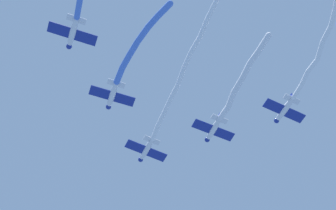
# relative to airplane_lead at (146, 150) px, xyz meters

# --- Properties ---
(airplane_lead) EXTENTS (5.32, 6.99, 1.72)m
(airplane_lead) POSITION_rel_airplane_lead_xyz_m (0.00, 0.00, 0.00)
(airplane_lead) COLOR silver
(smoke_trail_lead) EXTENTS (24.72, 5.57, 5.09)m
(smoke_trail_lead) POSITION_rel_airplane_lead_xyz_m (-14.43, -2.90, 2.21)
(smoke_trail_lead) COLOR white
(airplane_left_wing) EXTENTS (5.21, 6.94, 1.72)m
(airplane_left_wing) POSITION_rel_airplane_lead_xyz_m (-8.77, 6.89, 0.00)
(airplane_left_wing) COLOR silver
(smoke_trail_left_wing) EXTENTS (13.98, 5.92, 1.74)m
(smoke_trail_left_wing) POSITION_rel_airplane_lead_xyz_m (-17.89, 4.53, 0.42)
(smoke_trail_left_wing) COLOR #4C75DB
(airplane_right_wing) EXTENTS (5.30, 6.99, 1.72)m
(airplane_right_wing) POSITION_rel_airplane_lead_xyz_m (-5.95, -9.45, 0.30)
(airplane_right_wing) COLOR silver
(smoke_trail_right_wing) EXTENTS (14.88, 4.16, 2.41)m
(smoke_trail_right_wing) POSITION_rel_airplane_lead_xyz_m (-15.33, -11.49, 1.02)
(smoke_trail_right_wing) COLOR white
(airplane_slot) EXTENTS (5.22, 6.95, 1.72)m
(airplane_slot) POSITION_rel_airplane_lead_xyz_m (-17.54, 13.80, -0.30)
(airplane_slot) COLOR silver
(airplane_trail) EXTENTS (5.32, 6.99, 1.72)m
(airplane_trail) POSITION_rel_airplane_lead_xyz_m (-11.89, -18.90, 0.00)
(airplane_trail) COLOR silver
(smoke_trail_trail) EXTENTS (20.25, 2.54, 1.55)m
(smoke_trail_trail) POSITION_rel_airplane_lead_xyz_m (-24.04, -19.89, -0.34)
(smoke_trail_trail) COLOR white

